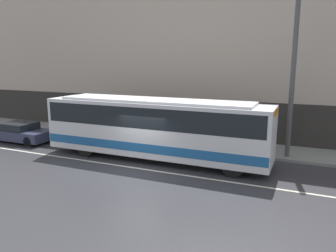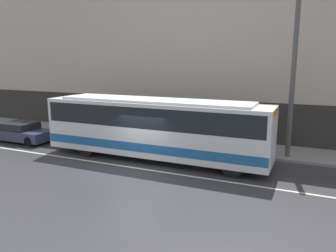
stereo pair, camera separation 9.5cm
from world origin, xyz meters
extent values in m
plane|color=#333338|center=(0.00, 0.00, 0.00)|extent=(60.00, 60.00, 0.00)
cube|color=gray|center=(0.00, 5.54, 0.07)|extent=(60.00, 3.08, 0.15)
cube|color=#B7A899|center=(0.00, 7.23, 5.35)|extent=(60.00, 0.30, 10.71)
cube|color=#2D2B28|center=(0.00, 7.07, 1.34)|extent=(60.00, 0.06, 2.68)
cube|color=beige|center=(0.00, 0.00, 0.00)|extent=(54.00, 0.14, 0.01)
cube|color=silver|center=(0.07, 1.76, 1.72)|extent=(12.10, 2.48, 2.75)
cube|color=#1E5999|center=(0.07, 1.76, 0.90)|extent=(12.04, 2.51, 0.45)
cube|color=black|center=(0.07, 1.76, 2.40)|extent=(11.74, 2.50, 1.04)
cube|color=orange|center=(6.07, 1.76, 2.91)|extent=(0.12, 1.86, 0.28)
cube|color=silver|center=(0.07, 1.76, 3.16)|extent=(10.29, 2.11, 0.12)
cylinder|color=black|center=(4.52, 0.68, 0.51)|extent=(1.02, 0.28, 1.02)
cylinder|color=black|center=(4.52, 2.84, 0.51)|extent=(1.02, 0.28, 1.02)
cylinder|color=black|center=(-3.58, 0.68, 0.51)|extent=(1.02, 0.28, 1.02)
cylinder|color=black|center=(-3.58, 2.84, 0.51)|extent=(1.02, 0.28, 1.02)
cube|color=#2D334C|center=(-9.62, 1.76, 0.48)|extent=(4.29, 1.85, 0.62)
cube|color=black|center=(-9.72, 1.76, 1.01)|extent=(2.06, 1.66, 0.45)
cylinder|color=black|center=(-8.12, 0.94, 0.31)|extent=(0.62, 0.20, 0.62)
cylinder|color=black|center=(-8.12, 2.59, 0.31)|extent=(0.62, 0.20, 0.62)
cylinder|color=black|center=(-11.11, 2.59, 0.31)|extent=(0.62, 0.20, 0.62)
cylinder|color=#4C4C4F|center=(6.57, 4.61, 4.24)|extent=(0.25, 0.25, 8.18)
cylinder|color=maroon|center=(-2.70, 5.90, 0.79)|extent=(0.36, 0.36, 1.29)
sphere|color=tan|center=(-2.70, 5.90, 1.56)|extent=(0.24, 0.24, 0.24)
camera|label=1|loc=(7.50, -13.41, 5.19)|focal=35.00mm
camera|label=2|loc=(7.59, -13.37, 5.19)|focal=35.00mm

